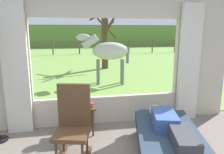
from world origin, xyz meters
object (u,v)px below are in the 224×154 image
Objects in this scene: side_table at (83,111)px; pasture_tree at (106,39)px; reclining_person at (170,125)px; horse at (108,51)px; rocking_chair at (73,124)px; potted_plant at (78,96)px; recliner_sofa at (167,142)px; book_stack at (88,105)px.

side_table is 6.94m from pasture_tree.
pasture_tree is (1.52, 6.69, 1.03)m from side_table.
horse reaches higher than reclining_person.
side_table is (0.18, 0.81, -0.12)m from rocking_chair.
rocking_chair reaches higher than potted_plant.
pasture_tree is at bearing 91.23° from rocking_chair.
recliner_sofa is 7.82m from pasture_tree.
pasture_tree reaches higher than reclining_person.
pasture_tree reaches higher than potted_plant.
side_table is at bearing 91.33° from rocking_chair.
horse is at bearing 74.68° from book_stack.
book_stack is at bearing -101.96° from pasture_tree.
reclining_person is 4.45× the size of potted_plant.
pasture_tree is (0.32, 7.76, 0.93)m from reclining_person.
book_stack is at bearing 83.95° from rocking_chair.
side_table is at bearing -102.82° from pasture_tree.
pasture_tree is at bearing 76.42° from potted_plant.
potted_plant is at bearing -103.58° from pasture_tree.
pasture_tree is (0.44, 3.12, 0.30)m from horse.
rocking_chair is at bearing -102.70° from side_table.
rocking_chair is at bearing -96.74° from potted_plant.
rocking_chair is 3.50× the size of potted_plant.
recliner_sofa is at bearing 5.40° from rocking_chair.
reclining_person is 1.61m from side_table.
recliner_sofa is 9.08× the size of book_stack.
horse reaches higher than side_table.
horse is (1.27, 4.38, 0.61)m from rocking_chair.
reclining_person is at bearing -42.37° from book_stack.
horse is (1.17, 3.51, 0.45)m from potted_plant.
reclining_person is 0.78× the size of horse.
side_table is (-1.20, 1.02, 0.21)m from recliner_sofa.
horse is (1.09, 3.57, 0.73)m from side_table.
recliner_sofa is at bearing 103.99° from reclining_person.
recliner_sofa is 3.59× the size of side_table.
potted_plant is at bearing 152.62° from reclining_person.
rocking_chair is 0.89m from potted_plant.
recliner_sofa is 1.59m from side_table.
rocking_chair is 0.80m from book_stack.
potted_plant is (0.10, 0.87, 0.16)m from rocking_chair.
recliner_sofa is at bearing -40.12° from potted_plant.
reclining_person is 1.27× the size of rocking_chair.
reclining_person is 1.41m from rocking_chair.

